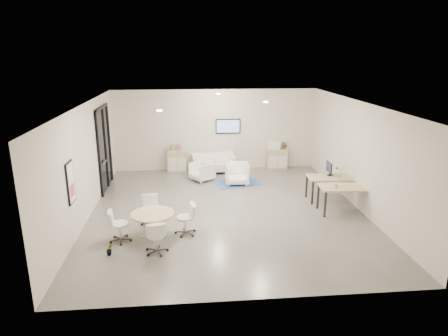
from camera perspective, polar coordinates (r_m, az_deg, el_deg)
name	(u,v)px	position (r m, az deg, el deg)	size (l,w,h in m)	color
room_shell	(227,159)	(11.55, 0.39, 1.23)	(9.60, 10.60, 4.80)	#5B5953
glass_door	(104,146)	(14.24, -16.73, 3.04)	(0.09, 1.90, 2.85)	black
artwork	(71,183)	(10.37, -21.07, -1.97)	(0.05, 0.54, 1.04)	black
wall_tv	(228,126)	(15.90, 0.58, 5.98)	(0.98, 0.06, 0.58)	black
ceiling_spots	(217,101)	(12.05, -0.96, 9.52)	(3.14, 4.14, 0.03)	#FFEAC6
sideboard_left	(177,161)	(15.93, -6.72, 1.03)	(0.77, 0.40, 0.87)	tan
sideboard_right	(277,159)	(16.32, 7.53, 1.32)	(0.84, 0.41, 0.84)	tan
books	(176,147)	(15.80, -6.93, 2.93)	(0.45, 0.14, 0.22)	red
printer	(273,145)	(16.15, 7.03, 3.32)	(0.50, 0.42, 0.35)	white
loveseat	(213,164)	(15.80, -1.55, 0.64)	(1.70, 0.93, 0.62)	white
blue_rug	(237,183)	(14.57, 1.92, -2.09)	(1.61, 1.07, 0.01)	#2C4B87
armchair_left	(202,171)	(14.75, -3.19, -0.37)	(0.73, 0.68, 0.75)	white
armchair_right	(237,173)	(14.33, 1.86, -0.66)	(0.82, 0.76, 0.84)	white
desk_rear	(331,179)	(13.13, 15.08, -1.56)	(1.53, 0.82, 0.78)	tan
desk_front	(345,189)	(12.28, 16.96, -2.93)	(1.56, 0.86, 0.79)	tan
monitor	(329,168)	(13.16, 14.80, -0.06)	(0.20, 0.50, 0.44)	black
round_table	(153,216)	(10.35, -10.14, -6.81)	(1.10, 1.10, 0.67)	tan
meeting_chairs	(153,223)	(10.42, -10.09, -7.69)	(2.30, 2.30, 0.82)	white
plant_cabinet	(285,145)	(16.26, 8.70, 3.20)	(0.29, 0.32, 0.25)	#3F7F3F
plant_floor	(110,252)	(9.95, -16.00, -11.53)	(0.16, 0.29, 0.13)	#3F7F3F
cup	(336,186)	(12.06, 15.66, -2.43)	(0.13, 0.10, 0.13)	white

